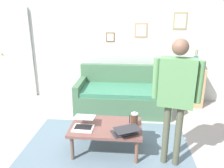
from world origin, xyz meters
TOP-DOWN VIEW (x-y plane):
  - ground_plane at (0.00, 0.00)m, footprint 7.68×7.68m
  - area_rug at (0.04, 0.05)m, footprint 2.47×1.96m
  - back_wall at (-0.00, -2.20)m, footprint 7.04×0.11m
  - interior_door at (2.39, -2.11)m, footprint 0.82×0.09m
  - couch at (-0.14, -1.51)m, footprint 1.85×0.91m
  - coffee_table at (0.04, -0.05)m, footprint 1.01×0.65m
  - laptop_left at (-0.24, 0.14)m, footprint 0.43×0.41m
  - laptop_center at (0.35, 0.01)m, footprint 0.30×0.35m
  - french_press at (-0.36, -0.09)m, footprint 0.12×0.10m
  - side_shelf at (-1.61, -1.84)m, footprint 0.42×0.32m
  - flower_vase at (-1.61, -1.84)m, footprint 0.10×0.10m
  - person_standing at (-0.85, 0.16)m, footprint 0.58×0.28m

SIDE VIEW (x-z plane):
  - ground_plane at x=0.00m, z-range 0.00..0.00m
  - area_rug at x=0.04m, z-range 0.00..0.01m
  - couch at x=-0.14m, z-range -0.14..0.74m
  - coffee_table at x=0.04m, z-range 0.16..0.56m
  - side_shelf at x=-1.61m, z-range 0.00..0.83m
  - laptop_left at x=-0.24m, z-range 0.39..0.50m
  - laptop_center at x=0.35m, z-range 0.38..0.52m
  - french_press at x=-0.36m, z-range 0.39..0.61m
  - flower_vase at x=-1.61m, z-range 0.79..1.22m
  - interior_door at x=2.39m, z-range 0.00..2.05m
  - person_standing at x=-0.85m, z-range 0.23..1.90m
  - back_wall at x=0.00m, z-range 0.00..2.70m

